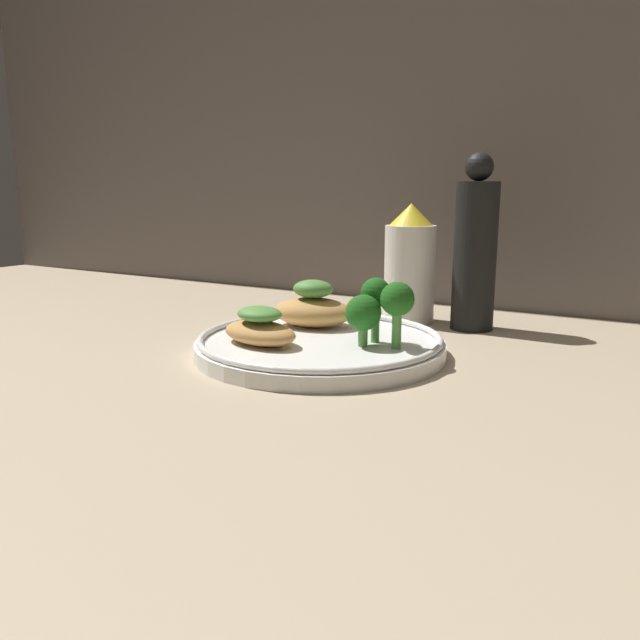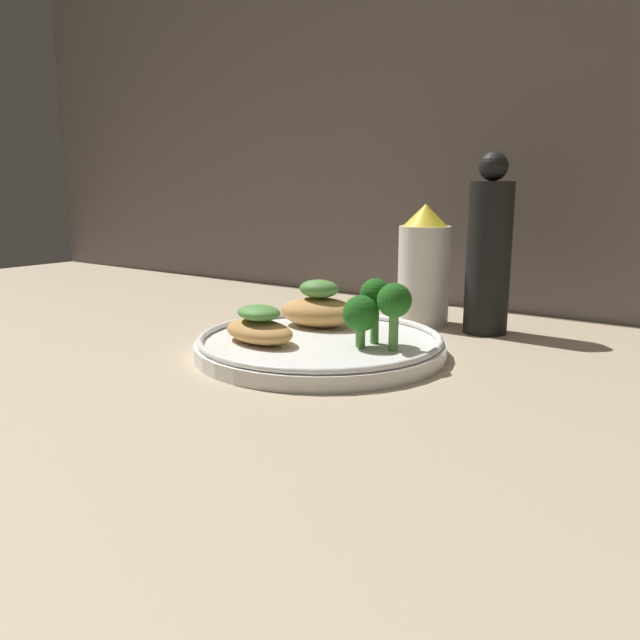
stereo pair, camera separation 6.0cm
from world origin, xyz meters
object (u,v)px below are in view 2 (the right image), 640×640
Objects in this scene: plate at (320,344)px; pepper_grinder at (489,252)px; broccoli_bunch at (376,306)px; sauce_bottle at (424,267)px.

pepper_grinder is at bearing 62.94° from plate.
pepper_grinder reaches higher than broccoli_bunch.
plate is 22.10cm from pepper_grinder.
pepper_grinder reaches higher than plate.
pepper_grinder is at bearing -0.00° from sauce_bottle.
broccoli_bunch is 0.32× the size of pepper_grinder.
broccoli_bunch is 0.45× the size of sauce_bottle.
plate is 3.85× the size of broccoli_bunch.
broccoli_bunch is at bearing -76.99° from sauce_bottle.
sauce_bottle reaches higher than broccoli_bunch.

